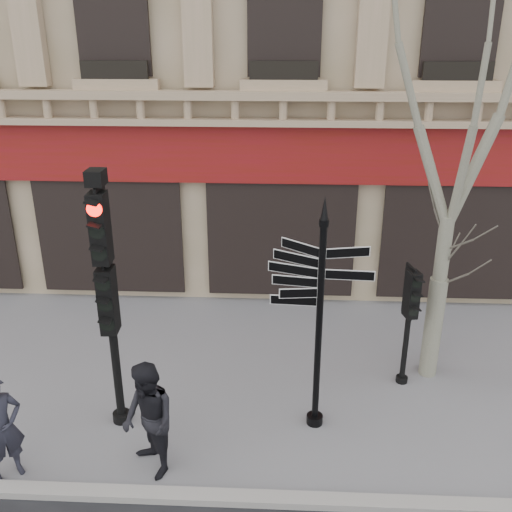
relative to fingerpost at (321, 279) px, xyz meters
The scene contains 8 objects.
ground 2.75m from the fingerpost, 149.90° to the right, with size 80.00×80.00×0.00m, color slate.
kerb 3.20m from the fingerpost, 109.58° to the right, with size 80.00×0.25×0.12m, color gray.
fingerpost is the anchor object (origin of this frame).
traffic_signal_main 3.25m from the fingerpost, behind, with size 0.49×0.36×4.32m.
traffic_signal_secondary 2.37m from the fingerpost, 37.11° to the left, with size 0.43×0.35×2.27m.
plane_tree 3.87m from the fingerpost, 35.38° to the left, with size 2.90×2.90×7.69m.
pedestrian_a 5.12m from the fingerpost, 162.82° to the right, with size 0.62×0.41×1.71m, color #21212C.
pedestrian_b 3.27m from the fingerpost, 153.94° to the right, with size 0.89×0.69×1.82m, color black.
Camera 1 is at (0.02, -7.48, 6.23)m, focal length 40.00 mm.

